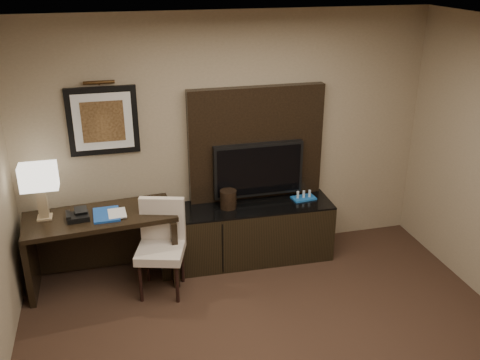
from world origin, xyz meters
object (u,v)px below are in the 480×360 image
object	(u,v)px
tv	(258,169)
table_lamp	(41,194)
desk_phone	(78,214)
desk	(103,249)
credenza	(245,233)
ice_bucket	(228,199)
minibar_tray	(304,195)
desk_chair	(161,251)

from	to	relation	value
tv	table_lamp	distance (m)	2.25
desk_phone	table_lamp	bearing A→B (deg)	156.37
desk	table_lamp	xyz separation A→B (m)	(-0.52, 0.06, 0.66)
desk_phone	credenza	bearing A→B (deg)	-0.87
tv	ice_bucket	xyz separation A→B (m)	(-0.37, -0.13, -0.26)
desk	minibar_tray	distance (m)	2.25
ice_bucket	tv	bearing A→B (deg)	19.42
tv	desk_chair	bearing A→B (deg)	-154.57
table_lamp	desk_phone	size ratio (longest dim) A/B	2.46
desk	tv	world-z (taller)	tv
desk_phone	ice_bucket	bearing A→B (deg)	0.06
desk_phone	ice_bucket	size ratio (longest dim) A/B	1.05
credenza	tv	bearing A→B (deg)	39.54
credenza	minibar_tray	size ratio (longest dim) A/B	7.32
desk_chair	minibar_tray	xyz separation A→B (m)	(1.67, 0.43, 0.23)
tv	credenza	bearing A→B (deg)	-142.04
desk_chair	desk_phone	distance (m)	0.89
tv	desk_phone	world-z (taller)	tv
desk	desk_chair	bearing A→B (deg)	-34.25
credenza	desk_phone	bearing A→B (deg)	-173.56
credenza	desk_chair	size ratio (longest dim) A/B	2.03
ice_bucket	minibar_tray	size ratio (longest dim) A/B	0.77
credenza	ice_bucket	xyz separation A→B (m)	(-0.19, 0.01, 0.43)
desk	minibar_tray	bearing A→B (deg)	-1.86
desk_chair	credenza	bearing A→B (deg)	39.29
desk_chair	table_lamp	world-z (taller)	table_lamp
desk	ice_bucket	distance (m)	1.41
desk	ice_bucket	bearing A→B (deg)	-0.34
table_lamp	desk_phone	xyz separation A→B (m)	(0.32, -0.10, -0.21)
desk_chair	table_lamp	bearing A→B (deg)	177.66
desk_chair	desk_phone	world-z (taller)	desk_chair
ice_bucket	credenza	bearing A→B (deg)	-2.64
tv	table_lamp	xyz separation A→B (m)	(-2.25, -0.18, 0.03)
desk	minibar_tray	world-z (taller)	desk
tv	ice_bucket	distance (m)	0.47
credenza	table_lamp	distance (m)	2.19
tv	minibar_tray	xyz separation A→B (m)	(0.50, -0.12, -0.31)
credenza	desk	bearing A→B (deg)	-174.72
credenza	tv	xyz separation A→B (m)	(0.18, 0.14, 0.69)
desk	minibar_tray	size ratio (longest dim) A/B	5.64
credenza	table_lamp	xyz separation A→B (m)	(-2.07, -0.04, 0.72)
desk	credenza	world-z (taller)	desk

